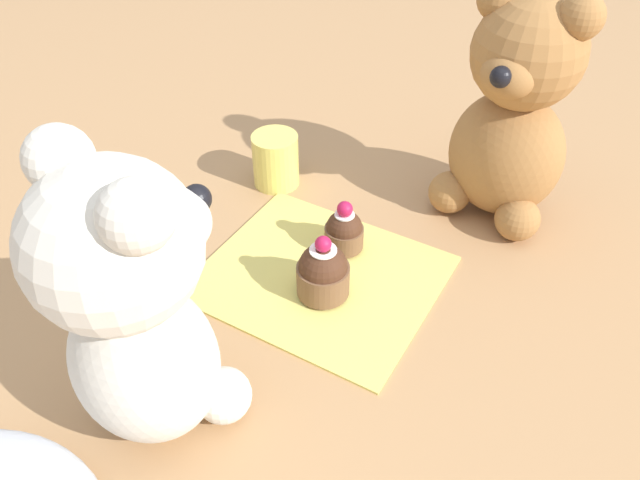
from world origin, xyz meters
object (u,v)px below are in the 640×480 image
at_px(juice_glass, 276,160).
at_px(cupcake_near_cream_bear, 323,272).
at_px(cupcake_near_tan_bear, 341,229).
at_px(teddy_bear_cream, 135,305).
at_px(teddy_bear_tan, 513,115).

bearing_deg(juice_glass, cupcake_near_cream_bear, 136.41).
bearing_deg(juice_glass, cupcake_near_tan_bear, 151.59).
relative_size(teddy_bear_cream, juice_glass, 3.90).
distance_m(cupcake_near_cream_bear, cupcake_near_tan_bear, 0.08).
xyz_separation_m(cupcake_near_cream_bear, juice_glass, (0.16, -0.15, 0.00)).
xyz_separation_m(teddy_bear_cream, cupcake_near_tan_bear, (-0.03, -0.28, -0.11)).
bearing_deg(juice_glass, teddy_bear_cream, 107.00).
xyz_separation_m(cupcake_near_tan_bear, juice_glass, (0.14, -0.08, 0.01)).
relative_size(teddy_bear_cream, cupcake_near_tan_bear, 4.37).
height_order(teddy_bear_tan, cupcake_near_tan_bear, teddy_bear_tan).
distance_m(teddy_bear_cream, cupcake_near_tan_bear, 0.30).
bearing_deg(teddy_bear_tan, teddy_bear_cream, -103.57).
distance_m(teddy_bear_tan, cupcake_near_tan_bear, 0.24).
bearing_deg(cupcake_near_tan_bear, cupcake_near_cream_bear, 105.28).
height_order(teddy_bear_tan, juice_glass, teddy_bear_tan).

